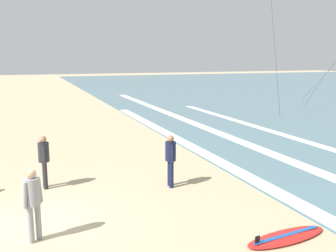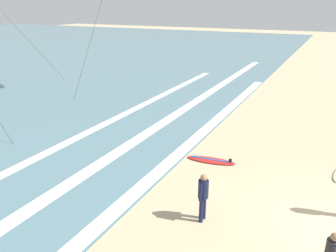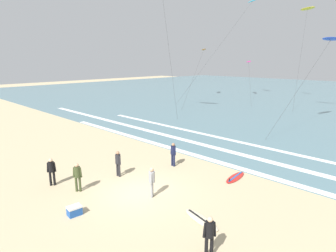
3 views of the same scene
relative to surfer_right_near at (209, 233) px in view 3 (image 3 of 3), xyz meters
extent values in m
plane|color=tan|center=(-5.68, 1.59, -0.96)|extent=(160.00, 160.00, 0.00)
cube|color=white|center=(-5.38, 8.34, -0.94)|extent=(37.26, 0.59, 0.01)
cube|color=white|center=(-5.74, 10.87, -0.94)|extent=(58.25, 0.64, 0.01)
cube|color=white|center=(-4.66, 13.71, -0.94)|extent=(39.21, 0.53, 0.01)
cylinder|color=black|center=(0.06, 0.08, -0.55)|extent=(0.13, 0.13, 0.82)
cylinder|color=black|center=(-0.06, -0.08, -0.55)|extent=(0.13, 0.13, 0.82)
cylinder|color=black|center=(0.00, 0.00, 0.15)|extent=(0.32, 0.32, 0.58)
cylinder|color=black|center=(0.11, 0.15, 0.13)|extent=(0.15, 0.16, 0.56)
cylinder|color=black|center=(-0.11, -0.15, 0.13)|extent=(0.15, 0.16, 0.56)
sphere|color=#DBB28E|center=(0.00, 0.00, 0.54)|extent=(0.21, 0.21, 0.21)
cylinder|color=#232328|center=(-8.37, 2.05, -0.55)|extent=(0.13, 0.13, 0.82)
cylinder|color=#232328|center=(-8.17, 2.05, -0.55)|extent=(0.13, 0.13, 0.82)
cylinder|color=#232328|center=(-8.27, 2.05, 0.15)|extent=(0.32, 0.32, 0.58)
cylinder|color=#232328|center=(-8.46, 2.05, 0.13)|extent=(0.14, 0.09, 0.56)
cylinder|color=#232328|center=(-8.08, 2.06, 0.13)|extent=(0.14, 0.09, 0.56)
sphere|color=#9E7051|center=(-8.27, 2.05, 0.54)|extent=(0.21, 0.21, 0.21)
cylinder|color=#141938|center=(-7.16, 5.63, -0.55)|extent=(0.13, 0.13, 0.82)
cylinder|color=#141938|center=(-6.96, 5.62, -0.55)|extent=(0.13, 0.13, 0.82)
cylinder|color=#141938|center=(-7.06, 5.62, 0.15)|extent=(0.32, 0.32, 0.58)
cylinder|color=#141938|center=(-7.25, 5.64, 0.13)|extent=(0.14, 0.10, 0.56)
cylinder|color=#141938|center=(-6.88, 5.61, 0.13)|extent=(0.14, 0.10, 0.56)
sphere|color=#9E7051|center=(-7.06, 5.62, 0.54)|extent=(0.21, 0.21, 0.21)
cylinder|color=gray|center=(-4.91, 1.75, -0.55)|extent=(0.13, 0.13, 0.82)
cylinder|color=gray|center=(-4.78, 1.59, -0.55)|extent=(0.13, 0.13, 0.82)
cylinder|color=gray|center=(-4.85, 1.67, 0.15)|extent=(0.32, 0.32, 0.58)
cylinder|color=gray|center=(-4.96, 1.82, 0.13)|extent=(0.15, 0.16, 0.56)
cylinder|color=gray|center=(-4.73, 1.52, 0.13)|extent=(0.15, 0.16, 0.56)
sphere|color=tan|center=(-4.85, 1.67, 0.54)|extent=(0.21, 0.21, 0.21)
cylinder|color=#384223|center=(-8.08, -0.60, -0.55)|extent=(0.13, 0.13, 0.82)
cylinder|color=#384223|center=(-8.22, -0.74, -0.55)|extent=(0.13, 0.13, 0.82)
cylinder|color=#384223|center=(-8.15, -0.67, 0.15)|extent=(0.32, 0.32, 0.58)
cylinder|color=#384223|center=(-8.02, -0.54, 0.13)|extent=(0.16, 0.16, 0.56)
cylinder|color=#384223|center=(-8.29, -0.80, 0.13)|extent=(0.16, 0.16, 0.56)
sphere|color=tan|center=(-8.15, -0.67, 0.54)|extent=(0.21, 0.21, 0.21)
cylinder|color=black|center=(-9.83, -1.23, -0.55)|extent=(0.13, 0.13, 0.82)
cylinder|color=black|center=(-9.94, -1.40, -0.55)|extent=(0.13, 0.13, 0.82)
cylinder|color=black|center=(-9.88, -1.31, 0.15)|extent=(0.32, 0.32, 0.58)
cylinder|color=black|center=(-9.79, -1.15, 0.13)|extent=(0.15, 0.16, 0.56)
cylinder|color=black|center=(-9.98, -1.47, 0.13)|extent=(0.15, 0.16, 0.56)
sphere|color=#DBB28E|center=(-9.88, -1.31, 0.54)|extent=(0.21, 0.21, 0.21)
ellipsoid|color=beige|center=(-1.65, 1.69, -0.91)|extent=(2.18, 1.05, 0.09)
cube|color=black|center=(-1.65, 1.69, -0.86)|extent=(1.76, 0.49, 0.01)
cube|color=black|center=(-0.85, 1.51, -0.79)|extent=(0.12, 0.04, 0.16)
ellipsoid|color=red|center=(-3.02, 6.79, -0.91)|extent=(0.84, 2.16, 0.09)
cube|color=#1959B2|center=(-3.02, 6.79, -0.86)|extent=(0.31, 1.78, 0.01)
cube|color=black|center=(-2.93, 5.97, -0.79)|extent=(0.03, 0.12, 0.16)
ellipsoid|color=orange|center=(-27.90, 35.94, 7.79)|extent=(2.28, 3.16, 0.43)
cylinder|color=#333333|center=(-24.61, 29.25, 3.42)|extent=(6.59, 13.40, 8.76)
cylinder|color=#333333|center=(-18.04, 16.68, 6.31)|extent=(1.49, 1.20, 14.55)
ellipsoid|color=#23A8C6|center=(-20.47, 39.46, 15.70)|extent=(3.13, 2.33, 0.43)
cylinder|color=#333333|center=(-22.92, 32.60, 7.37)|extent=(4.94, 13.74, 16.67)
ellipsoid|color=#CC2384|center=(-22.34, 42.69, 5.61)|extent=(2.61, 2.98, 0.43)
cylinder|color=#333333|center=(-18.91, 37.29, 2.33)|extent=(6.88, 10.83, 6.59)
ellipsoid|color=yellow|center=(-12.24, 41.70, 13.76)|extent=(3.13, 2.34, 0.43)
cylinder|color=#333333|center=(-10.78, 36.81, 6.40)|extent=(2.94, 9.82, 14.73)
ellipsoid|color=blue|center=(-3.86, 25.52, 8.02)|extent=(1.45, 3.29, 0.43)
cylinder|color=#333333|center=(-4.70, 20.72, 3.53)|extent=(1.71, 9.61, 9.00)
cube|color=#1E4C9E|center=(-6.08, -2.00, -0.78)|extent=(0.49, 0.64, 0.36)
cube|color=silver|center=(-6.08, -2.00, -0.56)|extent=(0.50, 0.65, 0.08)
camera|label=1|loc=(3.26, 1.69, 2.94)|focal=40.61mm
camera|label=2|loc=(-15.37, 2.63, 5.41)|focal=35.65mm
camera|label=3|loc=(5.16, -7.39, 5.98)|focal=30.30mm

